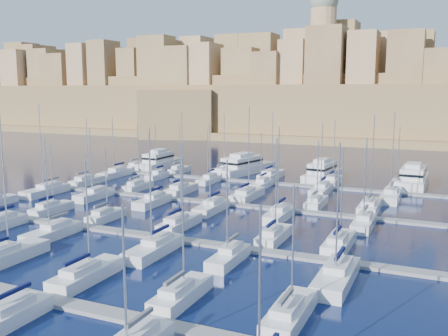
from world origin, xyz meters
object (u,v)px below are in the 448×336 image
at_px(sailboat_4, 181,294).
at_px(motor_yacht_c, 323,173).
at_px(motor_yacht_a, 159,162).
at_px(motor_yacht_b, 243,166).
at_px(sailboat_2, 5,256).
at_px(motor_yacht_d, 413,178).

bearing_deg(sailboat_4, motor_yacht_c, 92.03).
height_order(motor_yacht_a, motor_yacht_b, same).
bearing_deg(motor_yacht_a, sailboat_2, -73.14).
distance_m(motor_yacht_a, motor_yacht_d, 61.41).
xyz_separation_m(motor_yacht_b, motor_yacht_d, (38.78, -0.96, -0.00)).
bearing_deg(sailboat_2, motor_yacht_a, 106.86).
relative_size(sailboat_4, motor_yacht_d, 0.79).
distance_m(sailboat_2, sailboat_4, 24.13).
bearing_deg(motor_yacht_d, motor_yacht_c, -176.69).
bearing_deg(motor_yacht_c, motor_yacht_d, 3.31).
height_order(sailboat_2, motor_yacht_b, sailboat_2).
bearing_deg(motor_yacht_a, motor_yacht_d, 0.72).
xyz_separation_m(motor_yacht_c, motor_yacht_d, (18.92, 1.10, 0.00)).
relative_size(sailboat_2, motor_yacht_a, 1.15).
bearing_deg(motor_yacht_b, motor_yacht_c, -5.92).
xyz_separation_m(sailboat_2, motor_yacht_b, (1.77, 70.53, 0.93)).
height_order(motor_yacht_c, motor_yacht_d, same).
relative_size(motor_yacht_a, motor_yacht_d, 0.90).
distance_m(motor_yacht_b, motor_yacht_c, 19.98).
distance_m(sailboat_2, motor_yacht_c, 71.81).
bearing_deg(motor_yacht_d, sailboat_2, -120.24).
xyz_separation_m(sailboat_2, sailboat_4, (24.10, -1.10, -0.05)).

